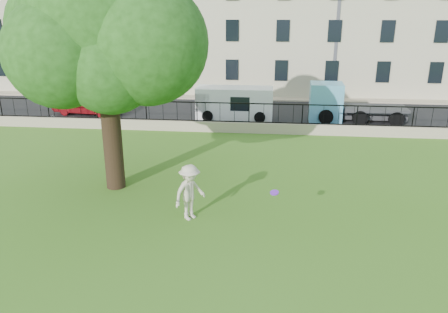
# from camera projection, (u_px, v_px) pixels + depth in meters

# --- Properties ---
(ground) EXTENTS (120.00, 120.00, 0.00)m
(ground) POSITION_uv_depth(u_px,v_px,m) (228.00, 233.00, 13.87)
(ground) COLOR #40741B
(ground) RESTS_ON ground
(retaining_wall) EXTENTS (50.00, 0.40, 0.60)m
(retaining_wall) POSITION_uv_depth(u_px,v_px,m) (249.00, 127.00, 25.08)
(retaining_wall) COLOR tan
(retaining_wall) RESTS_ON ground
(iron_railing) EXTENTS (50.00, 0.05, 1.13)m
(iron_railing) POSITION_uv_depth(u_px,v_px,m) (249.00, 113.00, 24.80)
(iron_railing) COLOR black
(iron_railing) RESTS_ON retaining_wall
(street) EXTENTS (60.00, 9.00, 0.01)m
(street) POSITION_uv_depth(u_px,v_px,m) (252.00, 114.00, 29.60)
(street) COLOR black
(street) RESTS_ON ground
(sidewalk) EXTENTS (60.00, 1.40, 0.12)m
(sidewalk) POSITION_uv_depth(u_px,v_px,m) (255.00, 98.00, 34.48)
(sidewalk) COLOR tan
(sidewalk) RESTS_ON ground
(building_row) EXTENTS (56.40, 10.40, 13.80)m
(building_row) POSITION_uv_depth(u_px,v_px,m) (260.00, 7.00, 37.62)
(building_row) COLOR beige
(building_row) RESTS_ON ground
(tree) EXTENTS (7.80, 6.00, 9.50)m
(tree) POSITION_uv_depth(u_px,v_px,m) (100.00, 24.00, 15.56)
(tree) COLOR black
(tree) RESTS_ON ground
(man) EXTENTS (1.34, 1.42, 1.93)m
(man) POSITION_uv_depth(u_px,v_px,m) (190.00, 192.00, 14.52)
(man) COLOR beige
(man) RESTS_ON ground
(frisbee) EXTENTS (0.30, 0.30, 0.12)m
(frisbee) POSITION_uv_depth(u_px,v_px,m) (274.00, 193.00, 13.21)
(frisbee) COLOR purple
(red_sedan) EXTENTS (4.68, 2.10, 1.49)m
(red_sedan) POSITION_uv_depth(u_px,v_px,m) (88.00, 104.00, 29.26)
(red_sedan) COLOR maroon
(red_sedan) RESTS_ON street
(white_van) EXTENTS (4.85, 1.90, 2.04)m
(white_van) POSITION_uv_depth(u_px,v_px,m) (235.00, 103.00, 28.07)
(white_van) COLOR white
(white_van) RESTS_ON street
(blue_truck) EXTENTS (5.75, 2.25, 2.38)m
(blue_truck) POSITION_uv_depth(u_px,v_px,m) (356.00, 103.00, 27.33)
(blue_truck) COLOR #5FB3DE
(blue_truck) RESTS_ON street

